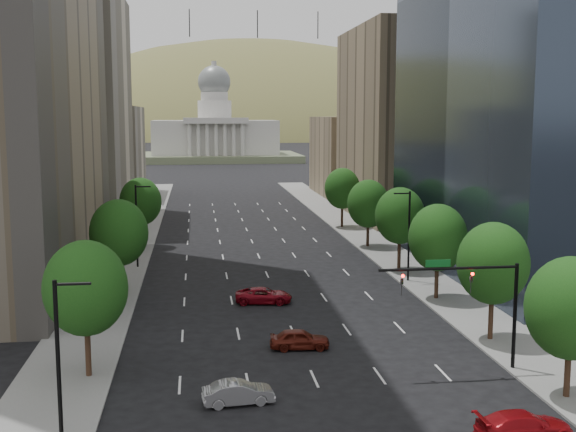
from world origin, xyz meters
name	(u,v)px	position (x,y,z in m)	size (l,w,h in m)	color
sidewalk_left	(114,278)	(-15.50, 60.00, 0.07)	(6.00, 200.00, 0.15)	slate
sidewalk_right	(412,270)	(15.50, 60.00, 0.07)	(6.00, 200.00, 0.15)	slate
midrise_cream_left	(78,107)	(-25.00, 103.00, 17.50)	(14.00, 30.00, 35.00)	beige
filler_left	(106,152)	(-25.00, 136.00, 9.00)	(14.00, 26.00, 18.00)	beige
parking_tan_right	(398,124)	(25.00, 100.00, 15.00)	(14.00, 30.00, 30.00)	#8C7759
filler_right	(353,156)	(25.00, 133.00, 8.00)	(14.00, 26.00, 16.00)	#8C7759
tree_right_0	(571,308)	(14.00, 25.00, 5.39)	(5.20, 5.20, 8.39)	#382316
tree_right_1	(493,263)	(14.00, 36.00, 5.75)	(5.20, 5.20, 8.75)	#382316
tree_right_2	(438,238)	(14.00, 48.00, 5.60)	(5.20, 5.20, 8.61)	#382316
tree_right_3	(400,216)	(14.00, 60.00, 5.89)	(5.20, 5.20, 8.89)	#382316
tree_right_4	(368,204)	(14.00, 74.00, 5.46)	(5.20, 5.20, 8.46)	#382316
tree_right_5	(342,189)	(14.00, 90.00, 5.75)	(5.20, 5.20, 8.75)	#382316
tree_left_0	(86,288)	(-14.00, 32.00, 5.75)	(5.20, 5.20, 8.75)	#382316
tree_left_1	(119,233)	(-14.00, 52.00, 5.96)	(5.20, 5.20, 8.97)	#382316
tree_left_2	(141,202)	(-14.00, 78.00, 5.68)	(5.20, 5.20, 8.68)	#382316
streetlight_rn	(408,233)	(13.44, 55.00, 4.84)	(1.70, 0.20, 9.00)	black
streetlight_ls	(60,369)	(-13.44, 20.00, 4.84)	(1.70, 0.20, 9.00)	black
streetlight_ln	(137,224)	(-13.44, 65.00, 4.84)	(1.70, 0.20, 9.00)	black
traffic_signal	(479,293)	(10.53, 30.00, 5.17)	(9.12, 0.40, 7.38)	black
capitol	(215,137)	(0.00, 249.71, 8.58)	(60.00, 40.00, 35.20)	#596647
foothills	(245,179)	(34.67, 599.39, -37.78)	(720.00, 413.00, 263.00)	olive
car_red_near	(524,426)	(9.16, 20.22, 0.73)	(2.04, 5.01, 1.46)	maroon
car_maroon	(300,339)	(-0.08, 35.88, 0.72)	(1.69, 4.21, 1.43)	#50150D
car_silver	(238,393)	(-4.95, 26.62, 0.67)	(1.43, 4.09, 1.35)	gray
car_red_far	(264,295)	(-1.41, 48.67, 0.69)	(2.28, 4.95, 1.38)	maroon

